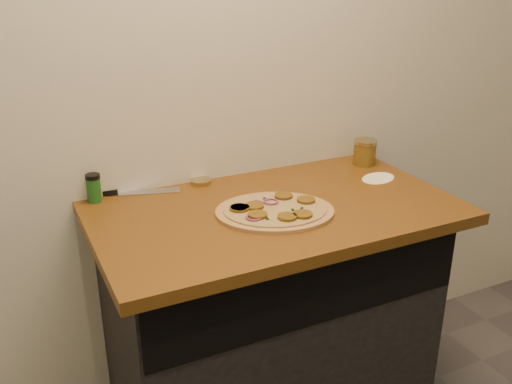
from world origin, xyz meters
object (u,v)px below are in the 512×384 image
pizza (274,211)px  spice_shaker (94,188)px  salsa_jar (365,152)px  chefs_knife (121,193)px

pizza → spice_shaker: (-0.50, 0.35, 0.04)m
pizza → salsa_jar: size_ratio=4.79×
pizza → spice_shaker: bearing=145.1°
chefs_knife → spice_shaker: size_ratio=3.48×
salsa_jar → spice_shaker: size_ratio=1.03×
chefs_knife → spice_shaker: 0.11m
pizza → chefs_knife: 0.55m
salsa_jar → pizza: bearing=-153.9°
pizza → salsa_jar: 0.60m
chefs_knife → salsa_jar: 0.95m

